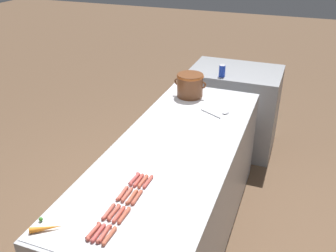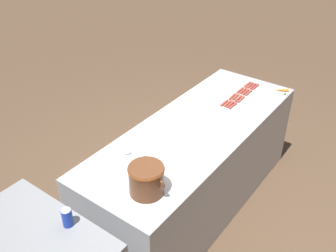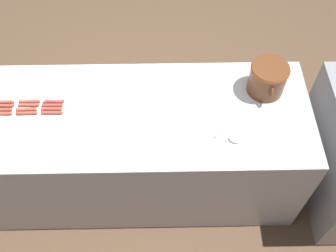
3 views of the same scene
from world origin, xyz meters
name	(u,v)px [view 3 (image 3 of 3)]	position (x,y,z in m)	size (l,w,h in m)	color
ground_plane	(138,177)	(0.00, 0.00, 0.00)	(20.00, 20.00, 0.00)	brown
griddle_counter	(134,149)	(0.00, 0.00, 0.45)	(0.87, 2.39, 0.91)	#ADAFB5
hot_dog_1	(4,102)	(-0.09, -0.83, 0.92)	(0.02, 0.14, 0.02)	#B15041
hot_dog_2	(30,101)	(-0.10, -0.66, 0.92)	(0.03, 0.14, 0.02)	#B65140
hot_dog_3	(54,101)	(-0.09, -0.50, 0.92)	(0.03, 0.14, 0.02)	#AE4641
hot_dog_5	(4,106)	(-0.06, -0.82, 0.92)	(0.03, 0.14, 0.02)	#AF4C3B
hot_dog_6	(29,105)	(-0.07, -0.66, 0.92)	(0.02, 0.14, 0.02)	#B1513F
hot_dog_7	(52,105)	(-0.06, -0.51, 0.92)	(0.02, 0.14, 0.02)	#B9453B
hot_dog_9	(2,110)	(-0.03, -0.83, 0.92)	(0.02, 0.14, 0.02)	#B7493C
hot_dog_10	(26,110)	(-0.03, -0.67, 0.92)	(0.03, 0.14, 0.02)	#AB5139
hot_dog_11	(52,109)	(-0.03, -0.51, 0.92)	(0.03, 0.14, 0.02)	#B3503B
hot_dog_13	(1,114)	(0.00, -0.83, 0.92)	(0.03, 0.14, 0.02)	#B64F39
hot_dog_14	(27,113)	(0.00, -0.66, 0.92)	(0.02, 0.14, 0.02)	#AF4E3A
hot_dog_15	(52,113)	(0.00, -0.50, 0.92)	(0.02, 0.14, 0.02)	#B8483D
bean_pot	(268,78)	(-0.18, 0.90, 1.03)	(0.31, 0.25, 0.22)	brown
serving_spoon	(230,134)	(0.19, 0.63, 0.92)	(0.25, 0.16, 0.02)	#B7B7BC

